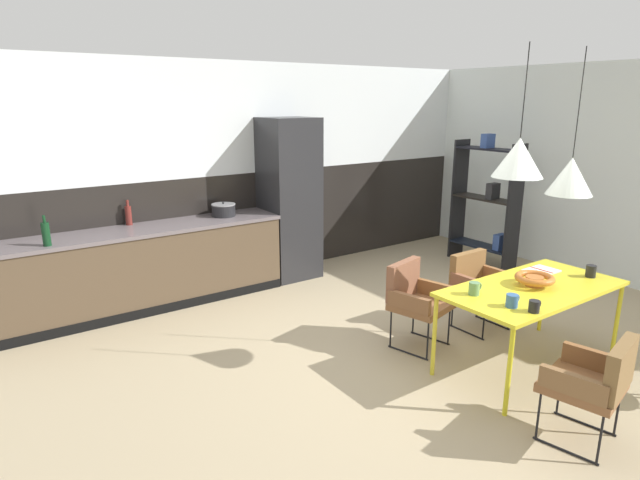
% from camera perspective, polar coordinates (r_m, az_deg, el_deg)
% --- Properties ---
extents(ground_plane, '(9.12, 9.12, 0.00)m').
position_cam_1_polar(ground_plane, '(4.85, 11.34, -12.59)').
color(ground_plane, tan).
extents(back_wall_splashback_dark, '(7.02, 0.12, 1.34)m').
position_cam_1_polar(back_wall_splashback_dark, '(6.89, -6.59, 1.89)').
color(back_wall_splashback_dark, black).
rests_on(back_wall_splashback_dark, ground).
extents(back_wall_panel_upper, '(7.02, 0.12, 1.34)m').
position_cam_1_polar(back_wall_panel_upper, '(6.72, -6.94, 13.05)').
color(back_wall_panel_upper, silver).
rests_on(back_wall_panel_upper, back_wall_splashback_dark).
extents(side_wall_right, '(0.12, 6.13, 2.67)m').
position_cam_1_polar(side_wall_right, '(7.29, 31.20, 5.88)').
color(side_wall_right, silver).
rests_on(side_wall_right, ground).
extents(kitchen_counter, '(3.29, 0.63, 0.89)m').
position_cam_1_polar(kitchen_counter, '(6.01, -19.45, -3.05)').
color(kitchen_counter, '#4D3D2B').
rests_on(kitchen_counter, ground).
extents(refrigerator_column, '(0.63, 0.60, 2.01)m').
position_cam_1_polar(refrigerator_column, '(6.64, -3.36, 4.45)').
color(refrigerator_column, '#232326').
rests_on(refrigerator_column, ground).
extents(dining_table, '(1.60, 0.79, 0.73)m').
position_cam_1_polar(dining_table, '(4.71, 22.11, -5.25)').
color(dining_table, gold).
rests_on(dining_table, ground).
extents(armchair_facing_counter, '(0.49, 0.48, 0.75)m').
position_cam_1_polar(armchair_facing_counter, '(5.45, 16.73, -4.18)').
color(armchair_facing_counter, brown).
rests_on(armchair_facing_counter, ground).
extents(armchair_near_window, '(0.57, 0.56, 0.76)m').
position_cam_1_polar(armchair_near_window, '(3.94, 27.87, -13.08)').
color(armchair_near_window, brown).
rests_on(armchair_near_window, ground).
extents(armchair_by_stool, '(0.58, 0.57, 0.79)m').
position_cam_1_polar(armchair_by_stool, '(4.91, 10.20, -5.80)').
color(armchair_by_stool, brown).
rests_on(armchair_by_stool, ground).
extents(fruit_bowl, '(0.32, 0.32, 0.09)m').
position_cam_1_polar(fruit_bowl, '(4.70, 22.31, -3.93)').
color(fruit_bowl, '#B2662D').
rests_on(fruit_bowl, dining_table).
extents(open_book, '(0.28, 0.23, 0.02)m').
position_cam_1_polar(open_book, '(5.13, 22.93, -3.09)').
color(open_book, white).
rests_on(open_book, dining_table).
extents(mug_wide_latte, '(0.13, 0.08, 0.10)m').
position_cam_1_polar(mug_wide_latte, '(4.34, 16.45, -5.07)').
color(mug_wide_latte, '#5B8456').
rests_on(mug_wide_latte, dining_table).
extents(mug_short_terracotta, '(0.13, 0.09, 0.10)m').
position_cam_1_polar(mug_short_terracotta, '(4.18, 20.18, -6.21)').
color(mug_short_terracotta, '#335B93').
rests_on(mug_short_terracotta, dining_table).
extents(mug_glass_clear, '(0.13, 0.09, 0.11)m').
position_cam_1_polar(mug_glass_clear, '(5.14, 27.40, -3.01)').
color(mug_glass_clear, black).
rests_on(mug_glass_clear, dining_table).
extents(mug_white_ceramic, '(0.12, 0.08, 0.09)m').
position_cam_1_polar(mug_white_ceramic, '(4.14, 22.29, -6.68)').
color(mug_white_ceramic, black).
rests_on(mug_white_ceramic, dining_table).
extents(cooking_pot, '(0.28, 0.28, 0.17)m').
position_cam_1_polar(cooking_pot, '(6.29, -10.44, 3.24)').
color(cooking_pot, black).
rests_on(cooking_pot, kitchen_counter).
extents(bottle_vinegar_dark, '(0.07, 0.07, 0.29)m').
position_cam_1_polar(bottle_vinegar_dark, '(5.54, -27.65, 0.62)').
color(bottle_vinegar_dark, '#0F3319').
rests_on(bottle_vinegar_dark, kitchen_counter).
extents(bottle_spice_small, '(0.07, 0.07, 0.28)m').
position_cam_1_polar(bottle_spice_small, '(6.11, -20.11, 2.59)').
color(bottle_spice_small, maroon).
rests_on(bottle_spice_small, kitchen_counter).
extents(open_shelf_unit, '(0.30, 0.95, 1.78)m').
position_cam_1_polar(open_shelf_unit, '(7.50, 17.67, 4.13)').
color(open_shelf_unit, black).
rests_on(open_shelf_unit, ground).
extents(pendant_lamp_over_table_near, '(0.37, 0.37, 0.96)m').
position_cam_1_polar(pendant_lamp_over_table_near, '(4.22, 20.78, 8.37)').
color(pendant_lamp_over_table_near, black).
extents(pendant_lamp_over_table_far, '(0.36, 0.36, 1.15)m').
position_cam_1_polar(pendant_lamp_over_table_far, '(4.75, 25.59, 6.27)').
color(pendant_lamp_over_table_far, black).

